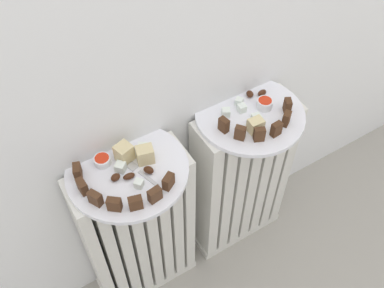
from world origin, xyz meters
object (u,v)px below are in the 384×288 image
(plate_right, at_px, (250,114))
(fork, at_px, (141,173))
(radiator_right, at_px, (240,181))
(jam_bowl_left, at_px, (102,160))
(jam_bowl_right, at_px, (265,103))
(radiator_left, at_px, (139,233))
(plate_left, at_px, (127,170))

(plate_right, distance_m, fork, 0.34)
(plate_right, bearing_deg, radiator_right, -116.57)
(jam_bowl_left, bearing_deg, jam_bowl_right, -6.18)
(plate_right, xyz_separation_m, fork, (-0.33, -0.03, 0.01))
(radiator_left, xyz_separation_m, radiator_right, (0.36, -0.00, 0.00))
(radiator_right, xyz_separation_m, jam_bowl_right, (0.04, -0.00, 0.32))
(plate_right, relative_size, fork, 3.04)
(plate_left, relative_size, fork, 3.04)
(radiator_left, xyz_separation_m, plate_left, (0.00, 0.00, 0.30))
(plate_left, distance_m, jam_bowl_left, 0.06)
(plate_right, relative_size, jam_bowl_left, 7.11)
(plate_right, bearing_deg, fork, -174.92)
(plate_right, bearing_deg, jam_bowl_left, 173.64)
(radiator_left, xyz_separation_m, jam_bowl_left, (-0.04, 0.04, 0.32))
(jam_bowl_left, distance_m, jam_bowl_right, 0.44)
(plate_right, height_order, jam_bowl_left, jam_bowl_left)
(radiator_right, height_order, plate_left, plate_left)
(jam_bowl_left, relative_size, fork, 0.43)
(plate_right, bearing_deg, radiator_left, 180.00)
(fork, bearing_deg, jam_bowl_left, 130.48)
(plate_right, height_order, fork, fork)
(radiator_left, height_order, plate_left, plate_left)
(radiator_left, relative_size, radiator_right, 1.00)
(jam_bowl_left, xyz_separation_m, jam_bowl_right, (0.44, -0.05, 0.00))
(radiator_left, bearing_deg, plate_right, 0.00)
(plate_left, bearing_deg, plate_right, 0.00)
(plate_right, height_order, jam_bowl_right, jam_bowl_right)
(radiator_left, xyz_separation_m, plate_right, (0.36, 0.00, 0.30))
(radiator_left, distance_m, jam_bowl_left, 0.32)
(jam_bowl_left, height_order, jam_bowl_right, jam_bowl_right)
(jam_bowl_left, bearing_deg, plate_left, -46.56)
(jam_bowl_left, bearing_deg, radiator_right, -6.36)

